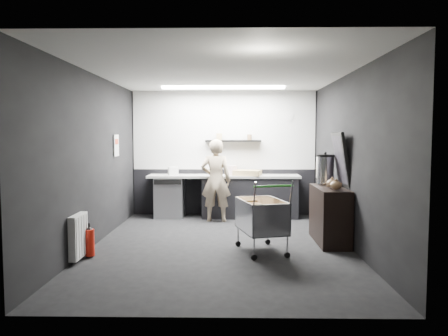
{
  "coord_description": "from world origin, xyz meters",
  "views": [
    {
      "loc": [
        0.17,
        -6.77,
        1.72
      ],
      "look_at": [
        0.04,
        0.4,
        1.2
      ],
      "focal_mm": 35.0,
      "sensor_mm": 36.0,
      "label": 1
    }
  ],
  "objects": [
    {
      "name": "cardboard_box",
      "position": [
        0.5,
        2.37,
        0.96
      ],
      "size": [
        0.64,
        0.54,
        0.11
      ],
      "primitive_type": "cube",
      "rotation": [
        0.0,
        0.0,
        -0.25
      ],
      "color": "tan",
      "rests_on": "prep_counter"
    },
    {
      "name": "wall_front",
      "position": [
        0.0,
        -2.75,
        1.35
      ],
      "size": [
        5.5,
        0.0,
        5.5
      ],
      "primitive_type": "plane",
      "rotation": [
        -1.57,
        0.0,
        0.0
      ],
      "color": "black",
      "rests_on": "floor"
    },
    {
      "name": "poster",
      "position": [
        -1.98,
        1.3,
        1.55
      ],
      "size": [
        0.02,
        0.3,
        0.4
      ],
      "primitive_type": "cube",
      "color": "white",
      "rests_on": "wall_left"
    },
    {
      "name": "white_container",
      "position": [
        -1.07,
        2.37,
        0.99
      ],
      "size": [
        0.24,
        0.21,
        0.18
      ],
      "primitive_type": "cube",
      "rotation": [
        0.0,
        0.0,
        0.33
      ],
      "color": "silver",
      "rests_on": "prep_counter"
    },
    {
      "name": "wall_clock",
      "position": [
        1.4,
        2.72,
        2.15
      ],
      "size": [
        0.2,
        0.03,
        0.2
      ],
      "primitive_type": "cylinder",
      "rotation": [
        1.57,
        0.0,
        0.0
      ],
      "color": "silver",
      "rests_on": "wall_back"
    },
    {
      "name": "radiator",
      "position": [
        -1.94,
        -0.9,
        0.35
      ],
      "size": [
        0.1,
        0.5,
        0.6
      ],
      "primitive_type": "cube",
      "color": "silver",
      "rests_on": "wall_left"
    },
    {
      "name": "person",
      "position": [
        -0.15,
        1.97,
        0.83
      ],
      "size": [
        0.63,
        0.44,
        1.66
      ],
      "primitive_type": "imported",
      "rotation": [
        0.0,
        0.0,
        3.07
      ],
      "color": "beige",
      "rests_on": "floor"
    },
    {
      "name": "poster_red_band",
      "position": [
        -1.98,
        1.3,
        1.62
      ],
      "size": [
        0.02,
        0.22,
        0.1
      ],
      "primitive_type": "cube",
      "color": "red",
      "rests_on": "poster"
    },
    {
      "name": "wall_back",
      "position": [
        0.0,
        2.75,
        1.35
      ],
      "size": [
        5.5,
        0.0,
        5.5
      ],
      "primitive_type": "plane",
      "rotation": [
        1.57,
        0.0,
        0.0
      ],
      "color": "black",
      "rests_on": "floor"
    },
    {
      "name": "wall_left",
      "position": [
        -2.0,
        0.0,
        1.35
      ],
      "size": [
        0.0,
        5.5,
        5.5
      ],
      "primitive_type": "plane",
      "rotation": [
        1.57,
        0.0,
        1.57
      ],
      "color": "black",
      "rests_on": "floor"
    },
    {
      "name": "wall_right",
      "position": [
        2.0,
        0.0,
        1.35
      ],
      "size": [
        0.0,
        5.5,
        5.5
      ],
      "primitive_type": "plane",
      "rotation": [
        1.57,
        0.0,
        -1.57
      ],
      "color": "black",
      "rests_on": "floor"
    },
    {
      "name": "kitchen_wall_panel",
      "position": [
        0.0,
        2.73,
        1.85
      ],
      "size": [
        3.95,
        0.02,
        1.7
      ],
      "primitive_type": "cube",
      "color": "silver",
      "rests_on": "wall_back"
    },
    {
      "name": "dado_panel",
      "position": [
        0.0,
        2.73,
        0.5
      ],
      "size": [
        3.95,
        0.02,
        1.0
      ],
      "primitive_type": "cube",
      "color": "black",
      "rests_on": "wall_back"
    },
    {
      "name": "sideboard",
      "position": [
        1.77,
        0.27,
        0.57
      ],
      "size": [
        0.51,
        1.19,
        1.79
      ],
      "color": "black",
      "rests_on": "floor"
    },
    {
      "name": "ceiling_strip",
      "position": [
        0.0,
        1.85,
        2.67
      ],
      "size": [
        2.4,
        0.2,
        0.04
      ],
      "primitive_type": "cube",
      "color": "white",
      "rests_on": "ceiling"
    },
    {
      "name": "floating_shelf",
      "position": [
        0.2,
        2.62,
        1.62
      ],
      "size": [
        1.2,
        0.22,
        0.04
      ],
      "primitive_type": "cube",
      "color": "black",
      "rests_on": "wall_back"
    },
    {
      "name": "fire_extinguisher",
      "position": [
        -1.85,
        -0.71,
        0.23
      ],
      "size": [
        0.14,
        0.14,
        0.47
      ],
      "color": "#B9190C",
      "rests_on": "floor"
    },
    {
      "name": "ceiling",
      "position": [
        0.0,
        0.0,
        2.7
      ],
      "size": [
        5.5,
        5.5,
        0.0
      ],
      "primitive_type": "plane",
      "rotation": [
        3.14,
        0.0,
        0.0
      ],
      "color": "silver",
      "rests_on": "wall_back"
    },
    {
      "name": "prep_counter",
      "position": [
        0.14,
        2.42,
        0.46
      ],
      "size": [
        3.2,
        0.61,
        0.9
      ],
      "color": "black",
      "rests_on": "floor"
    },
    {
      "name": "shopping_cart",
      "position": [
        0.61,
        -0.37,
        0.5
      ],
      "size": [
        0.8,
        1.1,
        1.06
      ],
      "color": "silver",
      "rests_on": "floor"
    },
    {
      "name": "pink_tub",
      "position": [
        0.18,
        2.42,
        1.0
      ],
      "size": [
        0.2,
        0.2,
        0.2
      ],
      "primitive_type": "cylinder",
      "color": "beige",
      "rests_on": "prep_counter"
    },
    {
      "name": "floor",
      "position": [
        0.0,
        0.0,
        0.0
      ],
      "size": [
        5.5,
        5.5,
        0.0
      ],
      "primitive_type": "plane",
      "color": "black",
      "rests_on": "ground"
    }
  ]
}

